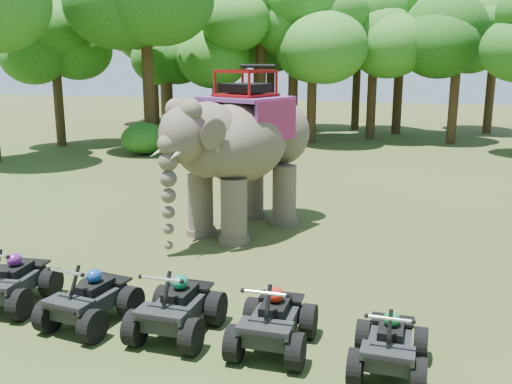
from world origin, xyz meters
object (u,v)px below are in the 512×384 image
(elephant, at_px, (244,150))
(atv_3, at_px, (273,313))
(atv_1, at_px, (90,292))
(atv_2, at_px, (177,300))
(atv_4, at_px, (390,337))
(atv_0, at_px, (11,275))

(elephant, height_order, atv_3, elephant)
(atv_1, bearing_deg, atv_3, 8.71)
(elephant, xyz_separation_m, atv_2, (0.92, -6.48, -1.65))
(elephant, distance_m, atv_4, 8.26)
(atv_0, bearing_deg, elephant, 60.33)
(atv_4, bearing_deg, atv_3, 174.86)
(atv_1, bearing_deg, atv_0, 179.61)
(elephant, distance_m, atv_0, 7.09)
(atv_2, bearing_deg, atv_3, 0.14)
(atv_2, bearing_deg, elephant, 97.85)
(atv_1, bearing_deg, atv_2, 10.32)
(atv_1, xyz_separation_m, atv_2, (1.70, 0.10, 0.03))
(atv_1, xyz_separation_m, atv_4, (5.39, -0.05, -0.05))
(atv_2, bearing_deg, atv_1, -176.71)
(atv_4, bearing_deg, atv_0, 177.39)
(atv_1, bearing_deg, elephant, 90.05)
(elephant, xyz_separation_m, atv_3, (2.68, -6.47, -1.67))
(atv_2, distance_m, atv_3, 1.76)
(atv_2, xyz_separation_m, atv_4, (3.69, -0.15, -0.07))
(atv_1, relative_size, atv_3, 0.98)
(atv_3, bearing_deg, atv_1, -179.84)
(elephant, relative_size, atv_4, 3.50)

